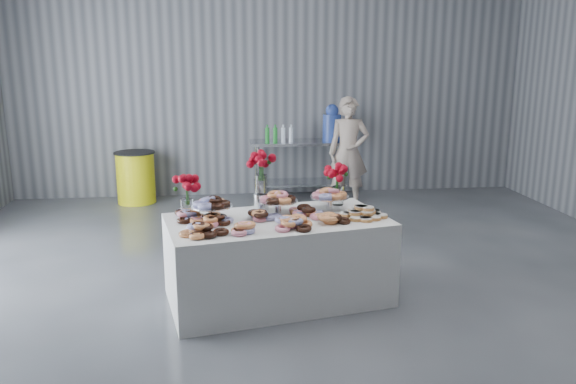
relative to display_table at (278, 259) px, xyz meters
name	(u,v)px	position (x,y,z in m)	size (l,w,h in m)	color
ground	(315,314)	(0.29, -0.35, -0.38)	(9.00, 9.00, 0.00)	#383B40
display_table	(278,259)	(0.00, 0.00, 0.00)	(1.90, 1.00, 0.75)	silver
prep_table	(299,159)	(0.69, 3.75, 0.24)	(1.50, 0.60, 0.90)	silver
donut_mounds	(278,216)	(0.00, -0.05, 0.42)	(1.80, 0.80, 0.09)	#E98B55
cake_stand_left	(212,204)	(-0.57, 0.04, 0.52)	(0.36, 0.36, 0.17)	silver
cake_stand_mid	(278,199)	(0.02, 0.16, 0.52)	(0.36, 0.36, 0.17)	silver
cake_stand_right	(329,195)	(0.51, 0.26, 0.52)	(0.36, 0.36, 0.17)	silver
danish_pile	(363,210)	(0.76, 0.00, 0.43)	(0.48, 0.48, 0.11)	silver
bouquet_left	(186,186)	(-0.78, 0.10, 0.67)	(0.26, 0.26, 0.42)	white
bouquet_right	(338,174)	(0.63, 0.43, 0.67)	(0.26, 0.26, 0.42)	white
bouquet_center	(261,170)	(-0.12, 0.33, 0.75)	(0.26, 0.26, 0.57)	silver
water_jug	(332,124)	(1.19, 3.75, 0.77)	(0.28, 0.28, 0.55)	blue
drink_bottles	(279,133)	(0.37, 3.65, 0.66)	(0.54, 0.08, 0.27)	#268C33
person	(349,152)	(1.34, 3.18, 0.43)	(0.58, 0.38, 1.60)	#CC8C93
trash_barrel	(136,177)	(-1.79, 3.75, 0.01)	(0.61, 0.61, 0.77)	yellow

